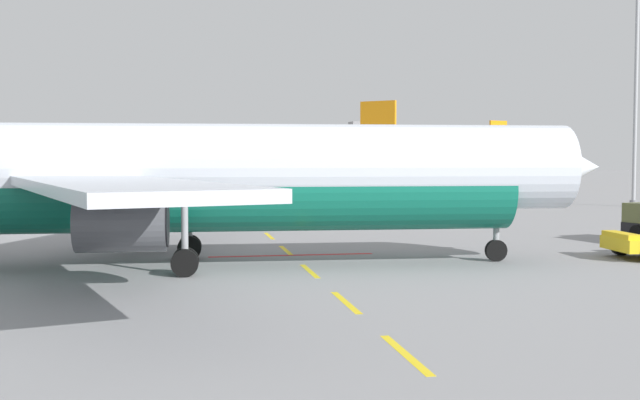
{
  "coord_description": "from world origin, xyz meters",
  "views": [
    {
      "loc": [
        12.62,
        -15.78,
        4.78
      ],
      "look_at": [
        20.3,
        27.0,
        2.39
      ],
      "focal_mm": 44.52,
      "sensor_mm": 36.0,
      "label": 1
    }
  ],
  "objects_px": {
    "airliner_foreground": "(220,176)",
    "apron_light_mast_far": "(637,49)",
    "airliner_far_right": "(281,174)",
    "airliner_far_center": "(446,164)"
  },
  "relations": [
    {
      "from": "airliner_far_right",
      "to": "airliner_foreground",
      "type": "bearing_deg",
      "value": -101.0
    },
    {
      "from": "airliner_far_center",
      "to": "airliner_foreground",
      "type": "bearing_deg",
      "value": -114.79
    },
    {
      "from": "airliner_far_right",
      "to": "apron_light_mast_far",
      "type": "relative_size",
      "value": 0.98
    },
    {
      "from": "airliner_far_center",
      "to": "airliner_far_right",
      "type": "distance_m",
      "value": 59.62
    },
    {
      "from": "airliner_far_right",
      "to": "apron_light_mast_far",
      "type": "distance_m",
      "value": 35.77
    },
    {
      "from": "airliner_far_center",
      "to": "apron_light_mast_far",
      "type": "relative_size",
      "value": 1.26
    },
    {
      "from": "airliner_foreground",
      "to": "airliner_far_right",
      "type": "height_order",
      "value": "airliner_foreground"
    },
    {
      "from": "airliner_far_right",
      "to": "apron_light_mast_far",
      "type": "xyz_separation_m",
      "value": [
        33.15,
        -6.38,
        11.81
      ]
    },
    {
      "from": "airliner_foreground",
      "to": "apron_light_mast_far",
      "type": "height_order",
      "value": "apron_light_mast_far"
    },
    {
      "from": "airliner_far_center",
      "to": "apron_light_mast_far",
      "type": "distance_m",
      "value": 56.73
    }
  ]
}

